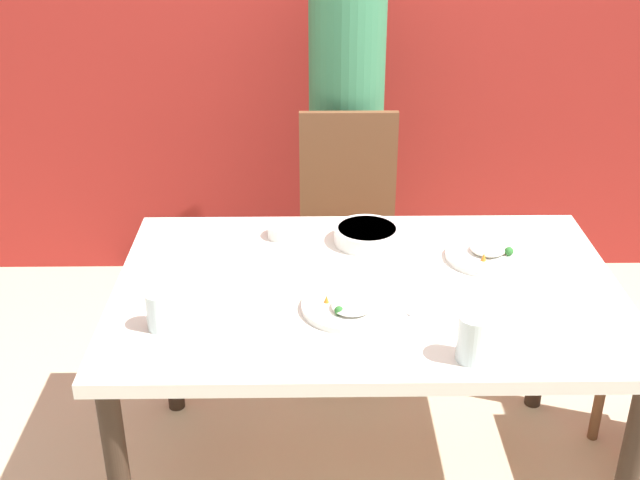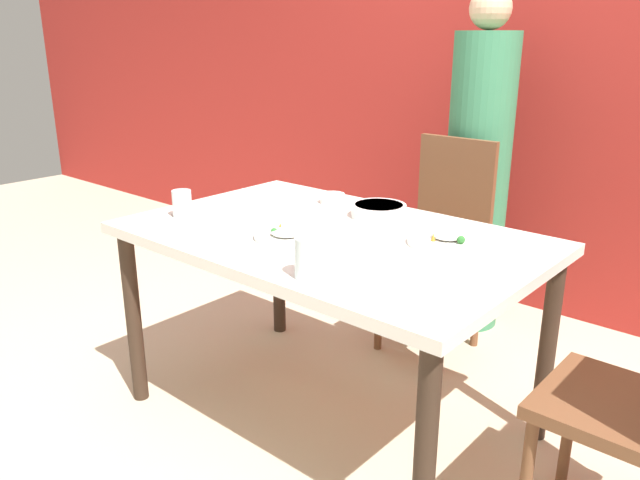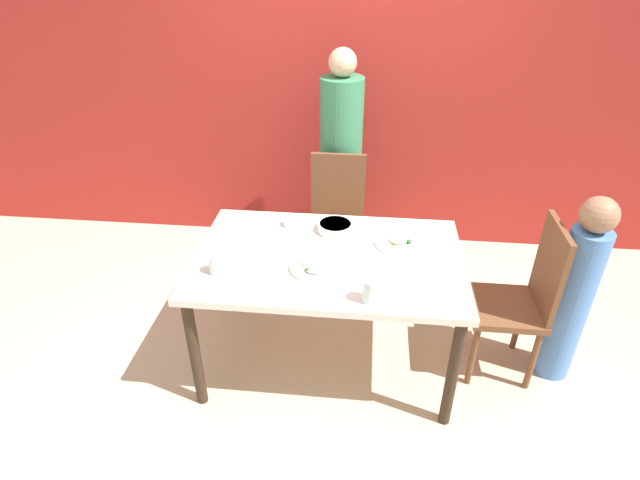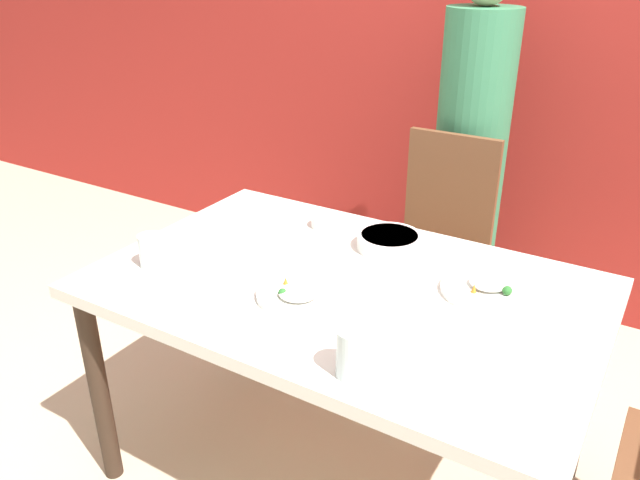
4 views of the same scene
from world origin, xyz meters
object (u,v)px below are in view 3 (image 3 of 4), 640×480
chair_child_spot (521,297)px  bowl_curry (335,227)px  person_child (573,294)px  chair_adult_spot (336,221)px  glass_water_tall (216,264)px  person_adult (340,172)px  plate_rice_adult (314,268)px

chair_child_spot → bowl_curry: chair_child_spot is taller
person_child → chair_adult_spot: bearing=150.6°
chair_child_spot → glass_water_tall: chair_child_spot is taller
person_adult → bowl_curry: (0.03, -0.86, 0.02)m
chair_child_spot → plate_rice_adult: 1.18m
person_adult → glass_water_tall: bearing=-111.9°
bowl_curry → glass_water_tall: bearing=-139.3°
plate_rice_adult → glass_water_tall: size_ratio=2.46×
plate_rice_adult → glass_water_tall: glass_water_tall is taller
chair_adult_spot → glass_water_tall: (-0.54, -1.03, 0.29)m
chair_child_spot → plate_rice_adult: (-1.14, -0.19, 0.25)m
chair_child_spot → person_adult: person_adult is taller
plate_rice_adult → chair_adult_spot: bearing=87.2°
chair_adult_spot → person_adult: person_adult is taller
chair_child_spot → person_child: bearing=90.0°
chair_child_spot → bowl_curry: bearing=-102.0°
chair_child_spot → person_child: 0.27m
person_adult → plate_rice_adult: 1.27m
person_adult → bowl_curry: 0.86m
glass_water_tall → plate_rice_adult: bearing=9.0°
person_child → bowl_curry: (-1.33, 0.23, 0.22)m
bowl_curry → glass_water_tall: glass_water_tall is taller
person_adult → plate_rice_adult: (-0.05, -1.27, 0.01)m
person_child → chair_child_spot: bearing=180.0°
person_adult → person_child: person_adult is taller
person_child → bowl_curry: bearing=170.4°
person_child → bowl_curry: size_ratio=5.48×
glass_water_tall → person_adult: bearing=68.1°
person_child → glass_water_tall: 1.93m
chair_child_spot → person_child: (0.27, -0.00, 0.04)m
bowl_curry → plate_rice_adult: size_ratio=0.82×
person_child → bowl_curry: person_child is taller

